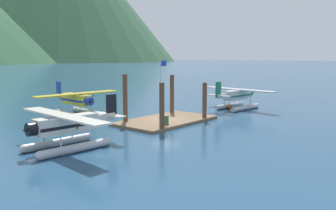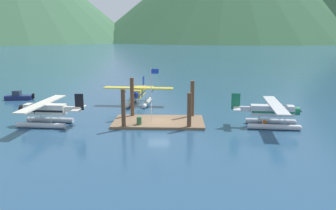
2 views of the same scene
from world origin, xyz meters
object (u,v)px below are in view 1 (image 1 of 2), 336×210
Objects in this scene: seaplane_yellow_bow_left at (77,102)px; seaplane_cream_port_aft at (66,129)px; seaplane_silver_stbd_aft at (238,97)px; mooring_buoy at (230,107)px; flagpole at (161,83)px; fuel_drum at (166,120)px.

seaplane_yellow_bow_left is 15.56m from seaplane_cream_port_aft.
seaplane_yellow_bow_left and seaplane_silver_stbd_aft have the same top height.
seaplane_yellow_bow_left is at bearing 144.28° from seaplane_silver_stbd_aft.
mooring_buoy is at bearing 128.75° from seaplane_silver_stbd_aft.
mooring_buoy is at bearing -34.93° from seaplane_yellow_bow_left.
flagpole is 14.22m from seaplane_silver_stbd_aft.
seaplane_yellow_bow_left is 1.00× the size of seaplane_silver_stbd_aft.
flagpole reaches higher than seaplane_silver_stbd_aft.
seaplane_yellow_bow_left is 1.00× the size of seaplane_cream_port_aft.
fuel_drum is 1.43× the size of mooring_buoy.
mooring_buoy is at bearing -1.94° from flagpole.
flagpole reaches higher than fuel_drum.
seaplane_yellow_bow_left is (-1.49, 12.62, 0.84)m from fuel_drum.
mooring_buoy is 0.06× the size of seaplane_silver_stbd_aft.
mooring_buoy is (14.67, 1.33, -0.43)m from fuel_drum.
fuel_drum is at bearing -174.81° from mooring_buoy.
fuel_drum reaches higher than mooring_buoy.
seaplane_cream_port_aft is (-25.73, -0.99, 1.27)m from mooring_buoy.
seaplane_cream_port_aft is at bearing -127.93° from seaplane_yellow_bow_left.
fuel_drum is 0.08× the size of seaplane_silver_stbd_aft.
flagpole reaches higher than seaplane_cream_port_aft.
seaplane_yellow_bow_left is (-2.89, 10.84, -2.68)m from flagpole.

